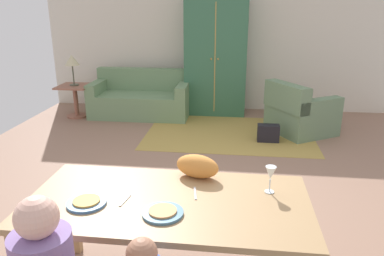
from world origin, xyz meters
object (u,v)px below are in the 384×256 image
dining_table (168,209)px  armchair (299,113)px  plate_near_child (163,213)px  handbag (268,133)px  table_lamp (72,61)px  armoire (216,57)px  cat (197,166)px  couch (141,99)px  side_table (75,96)px  plate_near_man (87,203)px  wine_glass (271,174)px

dining_table → armchair: 3.99m
plate_near_child → handbag: 3.60m
dining_table → plate_near_child: bearing=-90.0°
table_lamp → armoire: bearing=13.1°
cat → plate_near_child: bearing=-89.6°
couch → handbag: (2.23, -1.16, -0.17)m
side_table → table_lamp: (0.00, 0.00, 0.63)m
side_table → armchair: bearing=-6.3°
plate_near_man → plate_near_child: size_ratio=1.00×
couch → side_table: bearing=-167.3°
handbag → dining_table: bearing=-105.5°
couch → plate_near_child: bearing=-73.9°
plate_near_man → handbag: (1.40, 3.36, -0.64)m
cat → couch: 4.35m
side_table → dining_table: bearing=-59.2°
armoire → plate_near_man: bearing=-96.0°
plate_near_man → wine_glass: 1.20m
couch → handbag: 2.51m
plate_near_child → plate_near_man: bearing=173.1°
wine_glass → table_lamp: (-3.12, 3.96, 0.12)m
wine_glass → handbag: bearing=85.4°
wine_glass → table_lamp: size_ratio=0.34×
wine_glass → cat: bearing=161.2°
plate_near_man → side_table: 4.71m
side_table → table_lamp: 0.63m
armoire → table_lamp: (-2.48, -0.58, -0.04)m
plate_near_man → couch: couch is taller
plate_near_man → couch: bearing=100.4°
plate_near_man → handbag: bearing=67.4°
table_lamp → handbag: 3.60m
cat → armchair: 3.63m
couch → armoire: armoire is taller
armchair → armoire: size_ratio=0.56×
armchair → handbag: 0.72m
armchair → side_table: (-3.88, 0.43, 0.06)m
side_table → plate_near_child: bearing=-60.3°
dining_table → handbag: (0.90, 3.24, -0.56)m
armoire → table_lamp: bearing=-166.9°
plate_near_man → table_lamp: size_ratio=0.46×
plate_near_man → armchair: (1.90, 3.83, -0.45)m
armchair → handbag: (-0.50, -0.47, -0.19)m
wine_glass → couch: (-1.98, 4.22, -0.59)m
dining_table → side_table: size_ratio=3.13×
wine_glass → armchair: wine_glass is taller
couch → side_table: couch is taller
plate_near_man → dining_table: bearing=13.5°
dining_table → side_table: bearing=120.8°
wine_glass → armchair: size_ratio=0.16×
plate_near_child → couch: 4.79m
dining_table → wine_glass: size_ratio=9.76×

